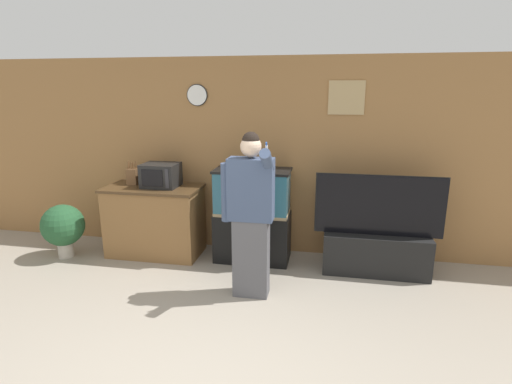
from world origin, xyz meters
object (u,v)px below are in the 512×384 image
at_px(tv_on_stand, 376,244).
at_px(aquarium_on_stand, 253,215).
at_px(counter_island, 155,220).
at_px(knife_block, 132,176).
at_px(microwave, 161,175).
at_px(potted_plant, 63,226).
at_px(person_standing, 250,214).

bearing_deg(tv_on_stand, aquarium_on_stand, 175.42).
distance_m(counter_island, knife_block, 0.67).
bearing_deg(microwave, potted_plant, -163.50).
relative_size(microwave, potted_plant, 0.64).
distance_m(microwave, tv_on_stand, 2.87).
height_order(counter_island, microwave, microwave).
bearing_deg(microwave, counter_island, -162.24).
xyz_separation_m(knife_block, potted_plant, (-0.83, -0.40, -0.63)).
height_order(counter_island, tv_on_stand, tv_on_stand).
relative_size(knife_block, person_standing, 0.18).
xyz_separation_m(knife_block, tv_on_stand, (3.20, -0.13, -0.69)).
bearing_deg(person_standing, microwave, 146.78).
relative_size(aquarium_on_stand, person_standing, 0.68).
height_order(tv_on_stand, person_standing, person_standing).
relative_size(knife_block, potted_plant, 0.45).
relative_size(counter_island, aquarium_on_stand, 1.04).
distance_m(counter_island, person_standing, 1.78).
relative_size(counter_island, tv_on_stand, 0.84).
height_order(aquarium_on_stand, potted_plant, aquarium_on_stand).
bearing_deg(potted_plant, person_standing, -11.40).
bearing_deg(person_standing, tv_on_stand, 29.93).
bearing_deg(microwave, aquarium_on_stand, 1.02).
height_order(microwave, aquarium_on_stand, microwave).
xyz_separation_m(microwave, person_standing, (1.38, -0.90, -0.17)).
height_order(microwave, tv_on_stand, microwave).
relative_size(person_standing, potted_plant, 2.47).
bearing_deg(person_standing, aquarium_on_stand, 99.58).
distance_m(aquarium_on_stand, person_standing, 0.99).
height_order(knife_block, person_standing, person_standing).
bearing_deg(microwave, tv_on_stand, -2.11).
relative_size(aquarium_on_stand, tv_on_stand, 0.81).
height_order(counter_island, knife_block, knife_block).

